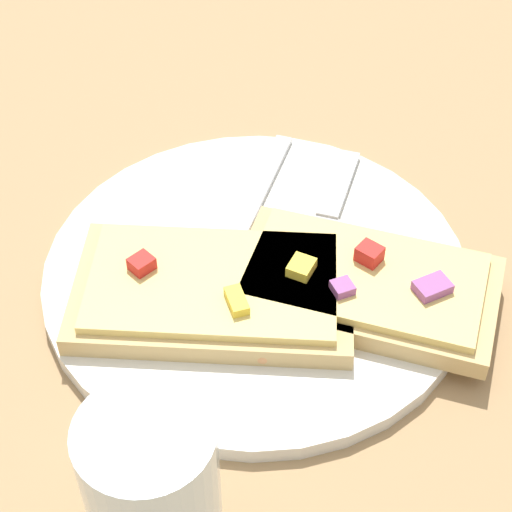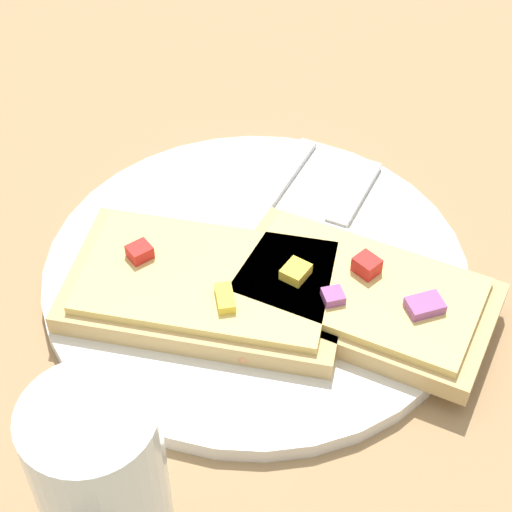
{
  "view_description": "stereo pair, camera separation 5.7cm",
  "coord_description": "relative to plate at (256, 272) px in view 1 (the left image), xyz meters",
  "views": [
    {
      "loc": [
        0.34,
        -0.22,
        0.43
      ],
      "look_at": [
        0.0,
        0.0,
        0.02
      ],
      "focal_mm": 60.0,
      "sensor_mm": 36.0,
      "label": 1
    },
    {
      "loc": [
        0.36,
        -0.17,
        0.43
      ],
      "look_at": [
        0.0,
        0.0,
        0.02
      ],
      "focal_mm": 60.0,
      "sensor_mm": 36.0,
      "label": 2
    }
  ],
  "objects": [
    {
      "name": "knife",
      "position": [
        -0.01,
        0.06,
        0.01
      ],
      "size": [
        0.14,
        0.16,
        0.01
      ],
      "rotation": [
        0.0,
        0.0,
        5.42
      ],
      "color": "#B7B7BC",
      "rests_on": "plate"
    },
    {
      "name": "pizza_slice_corner",
      "position": [
        0.06,
        0.05,
        0.02
      ],
      "size": [
        0.19,
        0.18,
        0.03
      ],
      "rotation": [
        0.0,
        0.0,
        3.83
      ],
      "color": "tan",
      "rests_on": "plate"
    },
    {
      "name": "crumb_scatter",
      "position": [
        0.05,
        -0.02,
        0.01
      ],
      "size": [
        0.08,
        0.1,
        0.01
      ],
      "color": "#E0B564",
      "rests_on": "plate"
    },
    {
      "name": "drinking_glass",
      "position": [
        0.13,
        -0.15,
        0.05
      ],
      "size": [
        0.07,
        0.07,
        0.11
      ],
      "color": "silver",
      "rests_on": "ground"
    },
    {
      "name": "fork",
      "position": [
        -0.03,
        0.0,
        0.01
      ],
      "size": [
        0.15,
        0.18,
        0.01
      ],
      "rotation": [
        0.0,
        0.0,
        5.4
      ],
      "color": "#B7B7BC",
      "rests_on": "plate"
    },
    {
      "name": "ground_plane",
      "position": [
        0.0,
        0.0,
        -0.01
      ],
      "size": [
        4.0,
        4.0,
        0.0
      ],
      "primitive_type": "plane",
      "color": "#9E7A51"
    },
    {
      "name": "plate",
      "position": [
        0.0,
        0.0,
        0.0
      ],
      "size": [
        0.29,
        0.29,
        0.01
      ],
      "color": "silver",
      "rests_on": "ground"
    },
    {
      "name": "pizza_slice_main",
      "position": [
        0.01,
        -0.04,
        0.02
      ],
      "size": [
        0.19,
        0.21,
        0.03
      ],
      "rotation": [
        0.0,
        0.0,
        4.08
      ],
      "color": "tan",
      "rests_on": "plate"
    }
  ]
}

